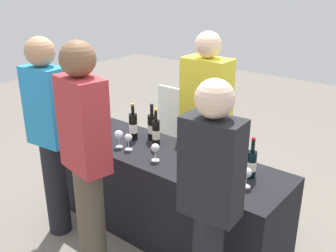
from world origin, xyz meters
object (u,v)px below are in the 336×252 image
object	(u,v)px
wine_bottle_2	(156,133)
wine_glass_5	(247,173)
wine_glass_3	(207,163)
wine_bottle_6	(252,164)
wine_bottle_4	(216,151)
wine_bottle_5	(234,157)
server_pouring	(205,119)
wine_glass_2	(155,149)
wine_glass_0	(119,135)
wine_glass_4	(217,171)
guest_1	(86,155)
guest_2	(210,200)
menu_board	(176,129)
wine_bottle_1	(152,127)
wine_bottle_0	(133,126)
guest_0	(49,131)
wine_glass_1	(128,138)
wine_bottle_3	(184,143)

from	to	relation	value
wine_bottle_2	wine_glass_5	world-z (taller)	wine_bottle_2
wine_bottle_2	wine_glass_3	xyz separation A→B (m)	(0.62, -0.16, -0.02)
wine_bottle_2	wine_bottle_6	world-z (taller)	wine_bottle_2
wine_bottle_4	wine_bottle_5	size ratio (longest dim) A/B	0.97
wine_bottle_2	server_pouring	world-z (taller)	server_pouring
wine_glass_2	wine_glass_3	world-z (taller)	wine_glass_2
wine_glass_0	wine_glass_4	distance (m)	0.97
guest_1	guest_2	bearing A→B (deg)	19.89
menu_board	wine_bottle_1	bearing A→B (deg)	-63.37
wine_bottle_0	guest_2	distance (m)	1.34
wine_bottle_6	guest_2	world-z (taller)	guest_2
menu_board	guest_0	bearing A→B (deg)	-89.93
wine_bottle_4	wine_glass_1	bearing A→B (deg)	-162.77
guest_1	wine_glass_0	bearing A→B (deg)	125.10
guest_2	wine_glass_4	bearing A→B (deg)	112.34
wine_bottle_2	wine_bottle_1	bearing A→B (deg)	144.48
wine_bottle_2	wine_glass_2	bearing A→B (deg)	-50.50
wine_bottle_1	wine_bottle_5	world-z (taller)	wine_bottle_1
wine_glass_0	wine_glass_5	xyz separation A→B (m)	(1.16, 0.08, -0.01)
wine_bottle_0	wine_glass_1	xyz separation A→B (m)	(0.12, -0.19, -0.02)
wine_bottle_4	wine_glass_5	xyz separation A→B (m)	(0.34, -0.15, -0.01)
wine_glass_4	guest_0	distance (m)	1.40
wine_glass_1	menu_board	size ratio (longest dim) A/B	0.15
wine_glass_2	wine_glass_4	xyz separation A→B (m)	(0.57, -0.00, -0.01)
guest_0	menu_board	size ratio (longest dim) A/B	1.78
wine_bottle_2	guest_1	xyz separation A→B (m)	(0.03, -0.78, 0.09)
wine_bottle_3	wine_glass_3	size ratio (longest dim) A/B	2.23
wine_bottle_3	wine_glass_1	size ratio (longest dim) A/B	2.14
wine_glass_5	wine_bottle_6	bearing A→B (deg)	104.97
wine_glass_5	guest_1	world-z (taller)	guest_1
wine_bottle_4	menu_board	size ratio (longest dim) A/B	0.33
guest_1	menu_board	world-z (taller)	guest_1
wine_bottle_4	wine_bottle_6	bearing A→B (deg)	-1.34
wine_glass_4	wine_glass_5	size ratio (longest dim) A/B	0.92
wine_glass_2	server_pouring	xyz separation A→B (m)	(0.01, 0.68, 0.05)
wine_bottle_0	wine_bottle_6	world-z (taller)	wine_bottle_0
wine_bottle_6	wine_glass_2	xyz separation A→B (m)	(-0.71, -0.23, -0.00)
guest_0	menu_board	xyz separation A→B (m)	(0.04, 1.63, -0.47)
wine_bottle_6	wine_glass_5	bearing A→B (deg)	-75.03
wine_bottle_6	wine_glass_4	size ratio (longest dim) A/B	2.29
wine_bottle_5	server_pouring	distance (m)	0.71
guest_1	guest_0	bearing A→B (deg)	177.99
wine_bottle_2	wine_bottle_3	distance (m)	0.30
wine_bottle_5	guest_0	distance (m)	1.48
wine_bottle_2	wine_glass_4	xyz separation A→B (m)	(0.75, -0.22, -0.03)
wine_glass_5	guest_1	distance (m)	1.11
server_pouring	guest_1	bearing A→B (deg)	81.43
wine_bottle_5	wine_glass_5	size ratio (longest dim) A/B	2.22
wine_bottle_5	server_pouring	bearing A→B (deg)	141.02
wine_bottle_5	wine_glass_4	distance (m)	0.24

